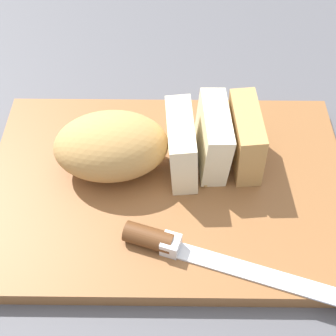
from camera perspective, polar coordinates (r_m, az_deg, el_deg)
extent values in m
plane|color=#4C4C51|center=(0.58, 0.00, -3.27)|extent=(3.00, 3.00, 0.00)
cube|color=brown|center=(0.57, 0.00, -2.58)|extent=(0.47, 0.32, 0.02)
ellipsoid|color=tan|center=(0.55, -7.24, 2.79)|extent=(0.14, 0.10, 0.08)
cube|color=beige|center=(0.55, 1.73, 2.93)|extent=(0.04, 0.09, 0.08)
cube|color=beige|center=(0.56, 5.76, 3.89)|extent=(0.04, 0.09, 0.08)
cube|color=tan|center=(0.57, 9.85, 3.83)|extent=(0.04, 0.09, 0.08)
cube|color=silver|center=(0.51, 11.59, -13.14)|extent=(0.19, 0.09, 0.00)
cylinder|color=#593319|center=(0.51, -2.46, -8.80)|extent=(0.06, 0.04, 0.02)
cube|color=silver|center=(0.50, 0.57, -9.74)|extent=(0.03, 0.03, 0.02)
sphere|color=tan|center=(0.59, -1.80, 1.99)|extent=(0.01, 0.01, 0.01)
sphere|color=tan|center=(0.56, 4.81, -2.26)|extent=(0.00, 0.00, 0.00)
sphere|color=tan|center=(0.57, 2.28, -0.45)|extent=(0.01, 0.01, 0.01)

